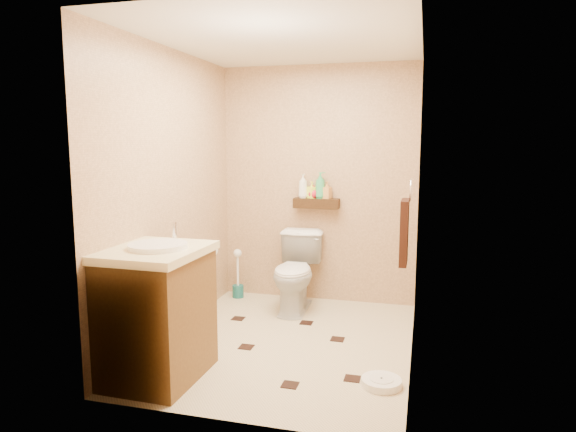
# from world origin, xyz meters

# --- Properties ---
(ground) EXTENTS (2.50, 2.50, 0.00)m
(ground) POSITION_xyz_m (0.00, 0.00, 0.00)
(ground) COLOR beige
(ground) RESTS_ON ground
(wall_back) EXTENTS (2.00, 0.04, 2.40)m
(wall_back) POSITION_xyz_m (0.00, 1.25, 1.20)
(wall_back) COLOR tan
(wall_back) RESTS_ON ground
(wall_front) EXTENTS (2.00, 0.04, 2.40)m
(wall_front) POSITION_xyz_m (0.00, -1.25, 1.20)
(wall_front) COLOR tan
(wall_front) RESTS_ON ground
(wall_left) EXTENTS (0.04, 2.50, 2.40)m
(wall_left) POSITION_xyz_m (-1.00, 0.00, 1.20)
(wall_left) COLOR tan
(wall_left) RESTS_ON ground
(wall_right) EXTENTS (0.04, 2.50, 2.40)m
(wall_right) POSITION_xyz_m (1.00, 0.00, 1.20)
(wall_right) COLOR tan
(wall_right) RESTS_ON ground
(ceiling) EXTENTS (2.00, 2.50, 0.02)m
(ceiling) POSITION_xyz_m (0.00, 0.00, 2.40)
(ceiling) COLOR silver
(ceiling) RESTS_ON wall_back
(wall_shelf) EXTENTS (0.46, 0.14, 0.10)m
(wall_shelf) POSITION_xyz_m (0.00, 1.17, 1.02)
(wall_shelf) COLOR #3D2510
(wall_shelf) RESTS_ON wall_back
(floor_accents) EXTENTS (1.31, 1.32, 0.01)m
(floor_accents) POSITION_xyz_m (0.07, -0.06, 0.00)
(floor_accents) COLOR black
(floor_accents) RESTS_ON ground
(toilet) EXTENTS (0.45, 0.76, 0.76)m
(toilet) POSITION_xyz_m (-0.13, 0.83, 0.38)
(toilet) COLOR white
(toilet) RESTS_ON ground
(vanity) EXTENTS (0.64, 0.77, 1.06)m
(vanity) POSITION_xyz_m (-0.70, -0.83, 0.47)
(vanity) COLOR brown
(vanity) RESTS_ON ground
(bathroom_scale) EXTENTS (0.36, 0.36, 0.05)m
(bathroom_scale) POSITION_xyz_m (0.82, -0.57, 0.03)
(bathroom_scale) COLOR white
(bathroom_scale) RESTS_ON ground
(toilet_brush) EXTENTS (0.12, 0.12, 0.52)m
(toilet_brush) POSITION_xyz_m (-0.82, 1.07, 0.18)
(toilet_brush) COLOR #175D5E
(toilet_brush) RESTS_ON ground
(towel_ring) EXTENTS (0.12, 0.30, 0.76)m
(towel_ring) POSITION_xyz_m (0.91, 0.25, 0.95)
(towel_ring) COLOR silver
(towel_ring) RESTS_ON wall_right
(toilet_paper) EXTENTS (0.12, 0.11, 0.12)m
(toilet_paper) POSITION_xyz_m (-0.94, 0.65, 0.60)
(toilet_paper) COLOR white
(toilet_paper) RESTS_ON wall_left
(bottle_a) EXTENTS (0.12, 0.12, 0.25)m
(bottle_a) POSITION_xyz_m (-0.14, 1.17, 1.19)
(bottle_a) COLOR white
(bottle_a) RESTS_ON wall_shelf
(bottle_b) EXTENTS (0.11, 0.11, 0.17)m
(bottle_b) POSITION_xyz_m (-0.04, 1.17, 1.16)
(bottle_b) COLOR #F3FF35
(bottle_b) RESTS_ON wall_shelf
(bottle_c) EXTENTS (0.12, 0.12, 0.13)m
(bottle_c) POSITION_xyz_m (-0.03, 1.17, 1.14)
(bottle_c) COLOR red
(bottle_c) RESTS_ON wall_shelf
(bottle_d) EXTENTS (0.12, 0.12, 0.27)m
(bottle_d) POSITION_xyz_m (0.04, 1.17, 1.20)
(bottle_d) COLOR #38A966
(bottle_d) RESTS_ON wall_shelf
(bottle_e) EXTENTS (0.10, 0.10, 0.17)m
(bottle_e) POSITION_xyz_m (0.11, 1.17, 1.16)
(bottle_e) COLOR #CE8D44
(bottle_e) RESTS_ON wall_shelf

